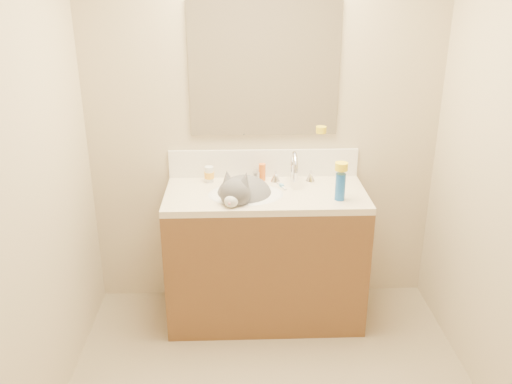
{
  "coord_description": "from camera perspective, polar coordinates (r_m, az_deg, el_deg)",
  "views": [
    {
      "loc": [
        -0.17,
        -2.02,
        2.07
      ],
      "look_at": [
        -0.06,
        0.92,
        0.88
      ],
      "focal_mm": 38.0,
      "sensor_mm": 36.0,
      "label": 1
    }
  ],
  "objects": [
    {
      "name": "spray_cap",
      "position": [
        3.09,
        8.99,
        2.68
      ],
      "size": [
        0.08,
        0.08,
        0.04
      ],
      "primitive_type": "cylinder",
      "rotation": [
        0.0,
        0.0,
        -0.12
      ],
      "color": "yellow",
      "rests_on": "spray_can"
    },
    {
      "name": "pill_bottle",
      "position": [
        3.38,
        -4.95,
        1.87
      ],
      "size": [
        0.07,
        0.07,
        0.1
      ],
      "primitive_type": "cylinder",
      "rotation": [
        0.0,
        0.0,
        -0.29
      ],
      "color": "silver",
      "rests_on": "counter_slab"
    },
    {
      "name": "cat",
      "position": [
        3.21,
        -1.38,
        -0.46
      ],
      "size": [
        0.44,
        0.51,
        0.35
      ],
      "rotation": [
        0.0,
        0.0,
        -0.32
      ],
      "color": "#4F4D4F",
      "rests_on": "basin"
    },
    {
      "name": "amber_bottle",
      "position": [
        3.4,
        0.65,
        2.11
      ],
      "size": [
        0.06,
        0.06,
        0.11
      ],
      "primitive_type": "cylinder",
      "rotation": [
        0.0,
        0.0,
        0.35
      ],
      "color": "orange",
      "rests_on": "counter_slab"
    },
    {
      "name": "backsplash",
      "position": [
        3.45,
        0.81,
        3.04
      ],
      "size": [
        1.2,
        0.02,
        0.18
      ],
      "primitive_type": "cube",
      "color": "white",
      "rests_on": "counter_slab"
    },
    {
      "name": "vanity_cabinet",
      "position": [
        3.43,
        0.98,
        -6.98
      ],
      "size": [
        1.2,
        0.55,
        0.82
      ],
      "primitive_type": "cube",
      "color": "brown",
      "rests_on": "ground"
    },
    {
      "name": "faucet",
      "position": [
        3.34,
        4.0,
        2.3
      ],
      "size": [
        0.28,
        0.2,
        0.21
      ],
      "color": "silver",
      "rests_on": "counter_slab"
    },
    {
      "name": "spray_can",
      "position": [
        3.13,
        8.86,
        0.56
      ],
      "size": [
        0.07,
        0.07,
        0.16
      ],
      "primitive_type": "cylinder",
      "rotation": [
        0.0,
        0.0,
        -0.12
      ],
      "color": "blue",
      "rests_on": "counter_slab"
    },
    {
      "name": "room_shell",
      "position": [
        2.11,
        2.55,
        5.95
      ],
      "size": [
        2.24,
        2.54,
        2.52
      ],
      "color": "#BFAC8E",
      "rests_on": "ground"
    },
    {
      "name": "counter_slab",
      "position": [
        3.24,
        1.03,
        -0.31
      ],
      "size": [
        1.2,
        0.55,
        0.04
      ],
      "primitive_type": "cube",
      "color": "beige",
      "rests_on": "vanity_cabinet"
    },
    {
      "name": "mirror",
      "position": [
        3.3,
        0.87,
        12.77
      ],
      "size": [
        0.9,
        0.02,
        0.8
      ],
      "primitive_type": "cube",
      "color": "white",
      "rests_on": "room_shell"
    },
    {
      "name": "pill_label",
      "position": [
        3.39,
        -4.94,
        1.8
      ],
      "size": [
        0.08,
        0.08,
        0.04
      ],
      "primitive_type": "cylinder",
      "rotation": [
        0.0,
        0.0,
        -0.29
      ],
      "color": "#F6AB29",
      "rests_on": "pill_bottle"
    },
    {
      "name": "toothbrush",
      "position": [
        3.31,
        2.71,
        0.62
      ],
      "size": [
        0.05,
        0.13,
        0.01
      ],
      "primitive_type": "cube",
      "rotation": [
        0.0,
        0.0,
        0.32
      ],
      "color": "silver",
      "rests_on": "counter_slab"
    },
    {
      "name": "silver_jar",
      "position": [
        3.4,
        0.04,
        1.7
      ],
      "size": [
        0.06,
        0.06,
        0.06
      ],
      "primitive_type": "cylinder",
      "rotation": [
        0.0,
        0.0,
        -0.31
      ],
      "color": "#B7B7BC",
      "rests_on": "counter_slab"
    },
    {
      "name": "basin",
      "position": [
        3.23,
        -1.08,
        -1.36
      ],
      "size": [
        0.45,
        0.36,
        0.14
      ],
      "primitive_type": "ellipsoid",
      "color": "white",
      "rests_on": "vanity_cabinet"
    },
    {
      "name": "toothbrush_head",
      "position": [
        3.31,
        2.71,
        0.69
      ],
      "size": [
        0.03,
        0.04,
        0.02
      ],
      "primitive_type": "cube",
      "rotation": [
        0.0,
        0.0,
        0.32
      ],
      "color": "#68AFDD",
      "rests_on": "counter_slab"
    }
  ]
}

